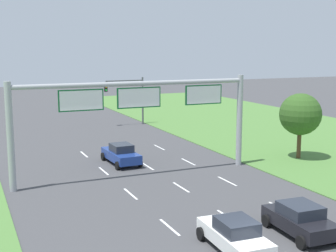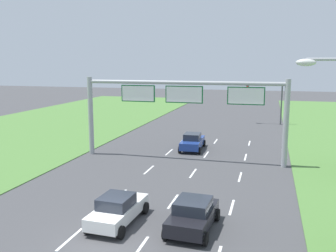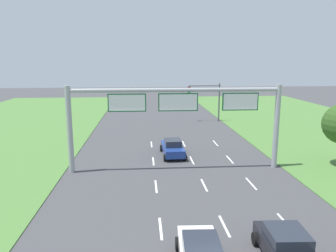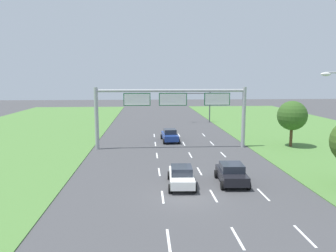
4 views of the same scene
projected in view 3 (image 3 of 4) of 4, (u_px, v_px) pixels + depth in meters
car_near_red at (173, 148)px, 30.92m from camera, size 2.21×4.52×1.60m
car_mid_lane at (286, 246)px, 14.54m from camera, size 2.30×4.07×1.56m
sign_gantry at (177, 111)px, 26.16m from camera, size 17.24×0.44×7.00m
traffic_light_mast at (206, 95)px, 47.88m from camera, size 4.76×0.49×5.60m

